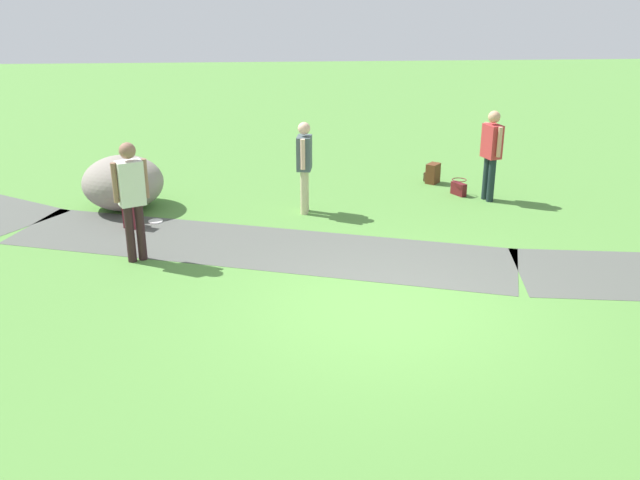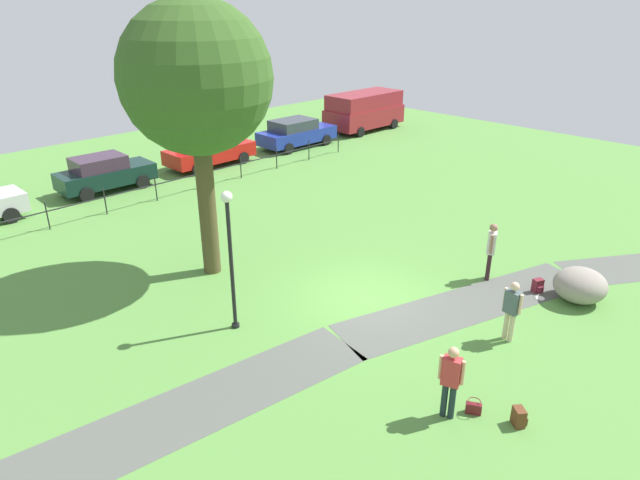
{
  "view_description": "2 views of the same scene",
  "coord_description": "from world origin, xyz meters",
  "px_view_note": "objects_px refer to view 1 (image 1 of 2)",
  "views": [
    {
      "loc": [
        1.36,
        8.26,
        4.22
      ],
      "look_at": [
        0.92,
        1.05,
        1.39
      ],
      "focal_mm": 40.57,
      "sensor_mm": 36.0,
      "label": 1
    },
    {
      "loc": [
        -10.78,
        -8.98,
        7.97
      ],
      "look_at": [
        0.06,
        1.91,
        1.18
      ],
      "focal_mm": 31.51,
      "sensor_mm": 36.0,
      "label": 2
    }
  ],
  "objects_px": {
    "backpack_by_boulder": "(133,216)",
    "lawn_boulder": "(123,183)",
    "man_near_boulder": "(304,161)",
    "passerby_on_path": "(131,193)",
    "woman_with_handbag": "(491,149)",
    "frisbee_on_grass": "(156,221)",
    "spare_backpack_on_lawn": "(432,174)",
    "handbag_on_grass": "(459,188)"
  },
  "relations": [
    {
      "from": "woman_with_handbag",
      "to": "handbag_on_grass",
      "type": "xyz_separation_m",
      "value": [
        0.46,
        -0.34,
        -0.83
      ]
    },
    {
      "from": "woman_with_handbag",
      "to": "spare_backpack_on_lawn",
      "type": "bearing_deg",
      "value": -55.3
    },
    {
      "from": "handbag_on_grass",
      "to": "spare_backpack_on_lawn",
      "type": "bearing_deg",
      "value": -67.55
    },
    {
      "from": "backpack_by_boulder",
      "to": "lawn_boulder",
      "type": "bearing_deg",
      "value": -71.68
    },
    {
      "from": "handbag_on_grass",
      "to": "spare_backpack_on_lawn",
      "type": "distance_m",
      "value": 0.89
    },
    {
      "from": "lawn_boulder",
      "to": "handbag_on_grass",
      "type": "height_order",
      "value": "lawn_boulder"
    },
    {
      "from": "woman_with_handbag",
      "to": "spare_backpack_on_lawn",
      "type": "height_order",
      "value": "woman_with_handbag"
    },
    {
      "from": "spare_backpack_on_lawn",
      "to": "frisbee_on_grass",
      "type": "bearing_deg",
      "value": 21.03
    },
    {
      "from": "backpack_by_boulder",
      "to": "spare_backpack_on_lawn",
      "type": "distance_m",
      "value": 5.96
    },
    {
      "from": "woman_with_handbag",
      "to": "frisbee_on_grass",
      "type": "bearing_deg",
      "value": 7.99
    },
    {
      "from": "woman_with_handbag",
      "to": "frisbee_on_grass",
      "type": "relative_size",
      "value": 6.82
    },
    {
      "from": "woman_with_handbag",
      "to": "handbag_on_grass",
      "type": "distance_m",
      "value": 1.01
    },
    {
      "from": "handbag_on_grass",
      "to": "frisbee_on_grass",
      "type": "bearing_deg",
      "value": 12.04
    },
    {
      "from": "lawn_boulder",
      "to": "backpack_by_boulder",
      "type": "relative_size",
      "value": 5.04
    },
    {
      "from": "woman_with_handbag",
      "to": "passerby_on_path",
      "type": "height_order",
      "value": "passerby_on_path"
    },
    {
      "from": "backpack_by_boulder",
      "to": "man_near_boulder",
      "type": "bearing_deg",
      "value": -168.34
    },
    {
      "from": "lawn_boulder",
      "to": "frisbee_on_grass",
      "type": "relative_size",
      "value": 8.2
    },
    {
      "from": "woman_with_handbag",
      "to": "man_near_boulder",
      "type": "xyz_separation_m",
      "value": [
        3.43,
        0.49,
        -0.04
      ]
    },
    {
      "from": "handbag_on_grass",
      "to": "frisbee_on_grass",
      "type": "height_order",
      "value": "handbag_on_grass"
    },
    {
      "from": "backpack_by_boulder",
      "to": "frisbee_on_grass",
      "type": "distance_m",
      "value": 0.44
    },
    {
      "from": "backpack_by_boulder",
      "to": "frisbee_on_grass",
      "type": "relative_size",
      "value": 1.63
    },
    {
      "from": "lawn_boulder",
      "to": "backpack_by_boulder",
      "type": "distance_m",
      "value": 1.12
    },
    {
      "from": "lawn_boulder",
      "to": "frisbee_on_grass",
      "type": "distance_m",
      "value": 1.12
    },
    {
      "from": "passerby_on_path",
      "to": "spare_backpack_on_lawn",
      "type": "xyz_separation_m",
      "value": [
        -5.21,
        -3.69,
        -0.86
      ]
    },
    {
      "from": "man_near_boulder",
      "to": "backpack_by_boulder",
      "type": "bearing_deg",
      "value": 11.66
    },
    {
      "from": "handbag_on_grass",
      "to": "frisbee_on_grass",
      "type": "distance_m",
      "value": 5.67
    },
    {
      "from": "man_near_boulder",
      "to": "spare_backpack_on_lawn",
      "type": "xyz_separation_m",
      "value": [
        -2.63,
        -1.65,
        -0.74
      ]
    },
    {
      "from": "backpack_by_boulder",
      "to": "spare_backpack_on_lawn",
      "type": "relative_size",
      "value": 1.0
    },
    {
      "from": "passerby_on_path",
      "to": "backpack_by_boulder",
      "type": "xyz_separation_m",
      "value": [
        0.31,
        -1.44,
        -0.86
      ]
    },
    {
      "from": "woman_with_handbag",
      "to": "spare_backpack_on_lawn",
      "type": "relative_size",
      "value": 4.19
    },
    {
      "from": "woman_with_handbag",
      "to": "frisbee_on_grass",
      "type": "height_order",
      "value": "woman_with_handbag"
    },
    {
      "from": "passerby_on_path",
      "to": "backpack_by_boulder",
      "type": "distance_m",
      "value": 1.71
    },
    {
      "from": "lawn_boulder",
      "to": "passerby_on_path",
      "type": "distance_m",
      "value": 2.62
    },
    {
      "from": "lawn_boulder",
      "to": "passerby_on_path",
      "type": "bearing_deg",
      "value": 104.71
    },
    {
      "from": "lawn_boulder",
      "to": "woman_with_handbag",
      "type": "xyz_separation_m",
      "value": [
        -6.66,
        -0.06,
        0.49
      ]
    },
    {
      "from": "woman_with_handbag",
      "to": "backpack_by_boulder",
      "type": "height_order",
      "value": "woman_with_handbag"
    },
    {
      "from": "backpack_by_boulder",
      "to": "woman_with_handbag",
      "type": "bearing_deg",
      "value": -170.22
    },
    {
      "from": "passerby_on_path",
      "to": "backpack_by_boulder",
      "type": "height_order",
      "value": "passerby_on_path"
    },
    {
      "from": "spare_backpack_on_lawn",
      "to": "passerby_on_path",
      "type": "bearing_deg",
      "value": 35.28
    },
    {
      "from": "lawn_boulder",
      "to": "frisbee_on_grass",
      "type": "height_order",
      "value": "lawn_boulder"
    },
    {
      "from": "passerby_on_path",
      "to": "spare_backpack_on_lawn",
      "type": "distance_m",
      "value": 6.44
    },
    {
      "from": "passerby_on_path",
      "to": "spare_backpack_on_lawn",
      "type": "height_order",
      "value": "passerby_on_path"
    }
  ]
}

